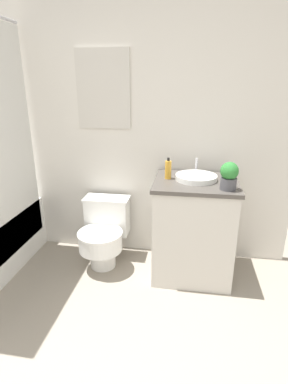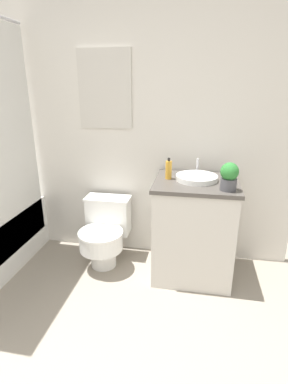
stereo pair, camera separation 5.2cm
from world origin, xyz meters
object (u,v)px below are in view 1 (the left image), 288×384
Objects in this scene: sink at (196,177)px; potted_plant at (229,175)px; soap_bottle at (168,170)px; toilet at (104,232)px.

potted_plant is (0.22, -0.20, 0.08)m from sink.
sink is at bearing 137.96° from potted_plant.
soap_bottle is at bearing 155.93° from potted_plant.
soap_bottle is 0.48m from potted_plant.
toilet is 0.93m from sink.
sink reaches higher than toilet.
soap_bottle reaches higher than sink.
soap_bottle is 0.84× the size of potted_plant.
toilet is 1.18m from potted_plant.
sink is 1.79× the size of potted_plant.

